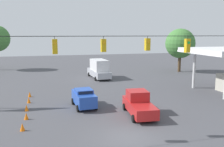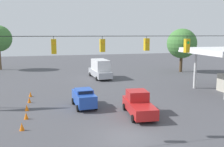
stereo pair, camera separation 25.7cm
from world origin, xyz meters
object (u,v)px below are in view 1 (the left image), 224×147
object	(u,v)px
traffic_cone_nearest	(22,127)
traffic_cone_second	(26,116)
sedan_blue_withflow_mid	(84,98)
traffic_cone_fourth	(29,100)
overhead_signal_span	(126,66)
traffic_cone_fifth	(30,94)
tree_horizon_left	(180,44)
pickup_truck_red_crossing_near	(139,104)
box_truck_silver_oncoming_deep	(99,69)
traffic_cone_third	(26,108)

from	to	relation	value
traffic_cone_nearest	traffic_cone_second	size ratio (longest dim) A/B	1.00
sedan_blue_withflow_mid	traffic_cone_second	distance (m)	5.83
traffic_cone_second	traffic_cone_fourth	world-z (taller)	same
overhead_signal_span	traffic_cone_fifth	distance (m)	15.67
overhead_signal_span	traffic_cone_nearest	bearing A→B (deg)	-18.96
traffic_cone_fifth	tree_horizon_left	world-z (taller)	tree_horizon_left
pickup_truck_red_crossing_near	traffic_cone_fifth	xyz separation A→B (m)	(9.78, -9.29, -0.67)
traffic_cone_second	tree_horizon_left	bearing A→B (deg)	-142.04
traffic_cone_nearest	box_truck_silver_oncoming_deep	bearing A→B (deg)	-116.87
sedan_blue_withflow_mid	traffic_cone_second	size ratio (longest dim) A/B	6.82
traffic_cone_fifth	tree_horizon_left	bearing A→B (deg)	-154.33
traffic_cone_third	traffic_cone_fourth	distance (m)	2.84
sedan_blue_withflow_mid	traffic_cone_nearest	world-z (taller)	sedan_blue_withflow_mid
traffic_cone_second	traffic_cone_fifth	size ratio (longest dim) A/B	1.00
traffic_cone_third	tree_horizon_left	size ratio (longest dim) A/B	0.07
traffic_cone_fifth	box_truck_silver_oncoming_deep	bearing A→B (deg)	-136.01
overhead_signal_span	traffic_cone_fifth	size ratio (longest dim) A/B	32.04
box_truck_silver_oncoming_deep	traffic_cone_fifth	bearing A→B (deg)	43.99
pickup_truck_red_crossing_near	traffic_cone_fourth	xyz separation A→B (m)	(9.74, -6.65, -0.67)
pickup_truck_red_crossing_near	traffic_cone_second	bearing A→B (deg)	-7.84
traffic_cone_fourth	pickup_truck_red_crossing_near	bearing A→B (deg)	145.68
overhead_signal_span	box_truck_silver_oncoming_deep	distance (m)	23.57
pickup_truck_red_crossing_near	traffic_cone_fourth	size ratio (longest dim) A/B	8.90
traffic_cone_fourth	traffic_cone_third	bearing A→B (deg)	88.69
traffic_cone_nearest	traffic_cone_fifth	world-z (taller)	same
sedan_blue_withflow_mid	traffic_cone_fourth	xyz separation A→B (m)	(5.37, -3.00, -0.65)
box_truck_silver_oncoming_deep	traffic_cone_fourth	world-z (taller)	box_truck_silver_oncoming_deep
traffic_cone_fifth	traffic_cone_third	bearing A→B (deg)	89.71
overhead_signal_span	traffic_cone_second	xyz separation A→B (m)	(7.20, -5.10, -4.67)
overhead_signal_span	pickup_truck_red_crossing_near	xyz separation A→B (m)	(-2.48, -3.76, -3.99)
traffic_cone_second	tree_horizon_left	world-z (taller)	tree_horizon_left
traffic_cone_fourth	traffic_cone_fifth	xyz separation A→B (m)	(0.04, -2.64, 0.00)
box_truck_silver_oncoming_deep	traffic_cone_third	size ratio (longest dim) A/B	11.57
traffic_cone_fifth	traffic_cone_nearest	bearing A→B (deg)	89.85
traffic_cone_second	traffic_cone_fourth	bearing A→B (deg)	-89.37
traffic_cone_second	traffic_cone_fifth	world-z (taller)	same
traffic_cone_third	traffic_cone_fourth	bearing A→B (deg)	-91.31
overhead_signal_span	tree_horizon_left	world-z (taller)	tree_horizon_left
sedan_blue_withflow_mid	box_truck_silver_oncoming_deep	size ratio (longest dim) A/B	0.59
pickup_truck_red_crossing_near	sedan_blue_withflow_mid	world-z (taller)	pickup_truck_red_crossing_near
box_truck_silver_oncoming_deep	tree_horizon_left	distance (m)	17.11
traffic_cone_fourth	box_truck_silver_oncoming_deep	bearing A→B (deg)	-129.25
traffic_cone_third	traffic_cone_fourth	xyz separation A→B (m)	(-0.06, -2.84, 0.00)
sedan_blue_withflow_mid	traffic_cone_nearest	distance (m)	7.34
overhead_signal_span	traffic_cone_fourth	xyz separation A→B (m)	(7.26, -10.41, -4.67)
traffic_cone_third	traffic_cone_fourth	world-z (taller)	same
traffic_cone_nearest	traffic_cone_fourth	distance (m)	7.90
tree_horizon_left	box_truck_silver_oncoming_deep	bearing A→B (deg)	9.83
traffic_cone_second	traffic_cone_third	size ratio (longest dim) A/B	1.00
sedan_blue_withflow_mid	box_truck_silver_oncoming_deep	world-z (taller)	box_truck_silver_oncoming_deep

